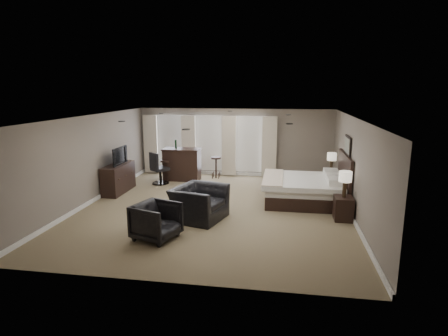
# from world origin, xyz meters

# --- Properties ---
(room) EXTENTS (7.60, 8.60, 2.64)m
(room) POSITION_xyz_m (0.00, 0.00, 1.30)
(room) COLOR #76674B
(room) RESTS_ON ground
(window_bay) EXTENTS (5.25, 0.20, 2.30)m
(window_bay) POSITION_xyz_m (-1.00, 4.11, 1.20)
(window_bay) COLOR silver
(window_bay) RESTS_ON room
(bed) EXTENTS (2.34, 2.23, 1.49)m
(bed) POSITION_xyz_m (2.58, 1.05, 0.74)
(bed) COLOR silver
(bed) RESTS_ON ground
(nightstand_near) EXTENTS (0.46, 0.56, 0.61)m
(nightstand_near) POSITION_xyz_m (3.47, -0.40, 0.31)
(nightstand_near) COLOR black
(nightstand_near) RESTS_ON ground
(nightstand_far) EXTENTS (0.49, 0.59, 0.65)m
(nightstand_far) POSITION_xyz_m (3.47, 2.50, 0.32)
(nightstand_far) COLOR black
(nightstand_far) RESTS_ON ground
(lamp_near) EXTENTS (0.33, 0.33, 0.68)m
(lamp_near) POSITION_xyz_m (3.47, -0.40, 0.95)
(lamp_near) COLOR beige
(lamp_near) RESTS_ON nightstand_near
(lamp_far) EXTENTS (0.31, 0.31, 0.63)m
(lamp_far) POSITION_xyz_m (3.47, 2.50, 0.96)
(lamp_far) COLOR beige
(lamp_far) RESTS_ON nightstand_far
(wall_art) EXTENTS (0.04, 0.96, 0.56)m
(wall_art) POSITION_xyz_m (3.70, 1.05, 1.75)
(wall_art) COLOR slate
(wall_art) RESTS_ON room
(dresser) EXTENTS (0.52, 1.60, 0.93)m
(dresser) POSITION_xyz_m (-3.45, 1.19, 0.46)
(dresser) COLOR black
(dresser) RESTS_ON ground
(tv) EXTENTS (0.58, 1.00, 0.13)m
(tv) POSITION_xyz_m (-3.45, 1.19, 0.99)
(tv) COLOR black
(tv) RESTS_ON dresser
(armchair_near) EXTENTS (1.21, 1.53, 1.17)m
(armchair_near) POSITION_xyz_m (-0.24, -0.93, 0.58)
(armchair_near) COLOR black
(armchair_near) RESTS_ON ground
(armchair_far) EXTENTS (1.08, 1.12, 0.92)m
(armchair_far) POSITION_xyz_m (-0.90, -2.39, 0.46)
(armchair_far) COLOR black
(armchair_far) RESTS_ON ground
(bar_counter) EXTENTS (1.37, 0.71, 1.19)m
(bar_counter) POSITION_xyz_m (-1.83, 3.15, 0.60)
(bar_counter) COLOR black
(bar_counter) RESTS_ON ground
(bar_stool_left) EXTENTS (0.37, 0.37, 0.78)m
(bar_stool_left) POSITION_xyz_m (-2.40, 2.91, 0.39)
(bar_stool_left) COLOR black
(bar_stool_left) RESTS_ON ground
(bar_stool_right) EXTENTS (0.49, 0.49, 0.81)m
(bar_stool_right) POSITION_xyz_m (-0.63, 3.64, 0.41)
(bar_stool_right) COLOR black
(bar_stool_right) RESTS_ON ground
(desk_chair) EXTENTS (0.83, 0.83, 1.16)m
(desk_chair) POSITION_xyz_m (-2.44, 2.43, 0.58)
(desk_chair) COLOR black
(desk_chair) RESTS_ON ground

